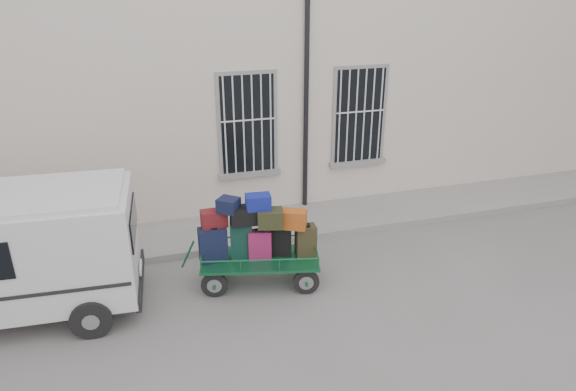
# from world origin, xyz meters

# --- Properties ---
(ground) EXTENTS (80.00, 80.00, 0.00)m
(ground) POSITION_xyz_m (0.00, 0.00, 0.00)
(ground) COLOR slate
(ground) RESTS_ON ground
(building) EXTENTS (24.00, 5.15, 6.00)m
(building) POSITION_xyz_m (0.00, 5.50, 3.00)
(building) COLOR beige
(building) RESTS_ON ground
(sidewalk) EXTENTS (24.00, 1.70, 0.15)m
(sidewalk) POSITION_xyz_m (0.00, 2.20, 0.07)
(sidewalk) COLOR gray
(sidewalk) RESTS_ON ground
(luggage_cart) EXTENTS (2.54, 1.43, 1.80)m
(luggage_cart) POSITION_xyz_m (-0.93, 0.05, 0.93)
(luggage_cart) COLOR black
(luggage_cart) RESTS_ON ground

